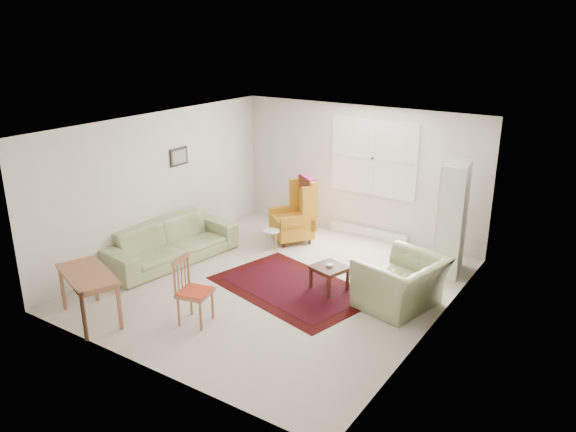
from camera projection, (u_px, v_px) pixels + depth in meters
The scene contains 10 objects.
room at pixel (286, 205), 8.65m from camera, with size 5.04×5.54×2.51m.
rug at pixel (292, 287), 8.75m from camera, with size 2.44×1.57×0.02m, color black, non-canonical shape.
sofa at pixel (169, 235), 9.61m from camera, with size 2.38×0.93×0.96m, color #8E9A67.
armchair at pixel (401, 278), 8.05m from camera, with size 1.15×1.01×0.90m, color #8E9A67.
wingback_chair at pixel (292, 210), 10.47m from camera, with size 0.71×0.75×1.23m, color #C5831E, non-canonical shape.
coffee_table at pixel (329, 278), 8.65m from camera, with size 0.48×0.48×0.39m, color #441C15, non-canonical shape.
stool at pixel (271, 240), 10.15m from camera, with size 0.29×0.29×0.39m, color white, non-canonical shape.
cabinet at pixel (453, 219), 9.04m from camera, with size 0.39×0.74×1.86m, color silver, non-canonical shape.
desk at pixel (90, 296), 7.73m from camera, with size 1.11×0.56×0.71m, color #9E603F, non-canonical shape.
desk_chair at pixel (195, 291), 7.60m from camera, with size 0.42×0.42×0.95m, color #9E603F, non-canonical shape.
Camera 1 is at (4.58, -6.64, 3.91)m, focal length 35.00 mm.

